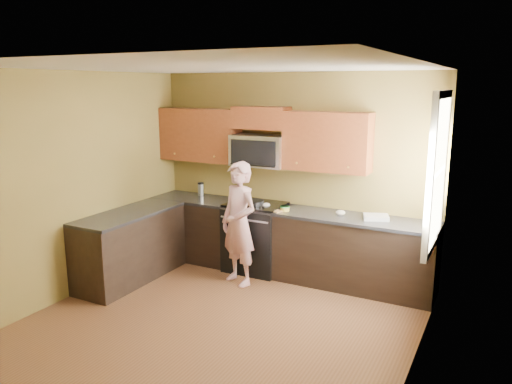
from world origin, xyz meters
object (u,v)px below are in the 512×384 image
Objects in this scene: microwave at (260,166)px; frying_pan at (254,205)px; woman at (239,224)px; butter_tub at (285,211)px; stove at (256,237)px; travel_mug at (201,195)px.

frying_pan is at bearing -86.54° from microwave.
woman reaches higher than butter_tub.
frying_pan reaches higher than stove.
stove is 4.95× the size of travel_mug.
woman is 1.28m from travel_mug.
microwave is 0.54m from frying_pan.
stove is 1.13m from travel_mug.
microwave is 3.96× the size of travel_mug.
woman is at bearing -34.21° from travel_mug.
butter_tub is at bearing -10.75° from travel_mug.
microwave is 0.75m from butter_tub.
travel_mug reaches higher than butter_tub.
microwave is at bearing 155.47° from butter_tub.
stove is 0.98m from microwave.
frying_pan is at bearing 177.66° from butter_tub.
frying_pan reaches higher than butter_tub.
woman is at bearing -68.40° from frying_pan.
travel_mug is at bearing 167.16° from woman.
frying_pan is at bearing 113.82° from woman.
microwave is (0.00, 0.12, 0.97)m from stove.
woman reaches higher than travel_mug.
butter_tub is at bearing -11.08° from stove.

